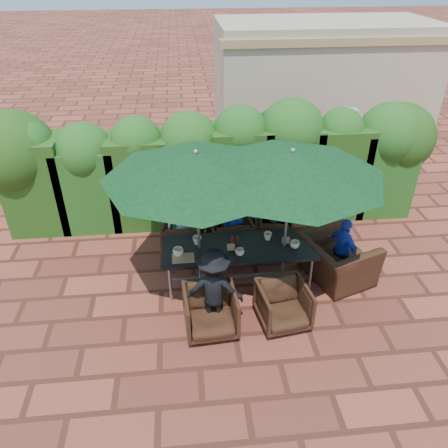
{
  "coord_description": "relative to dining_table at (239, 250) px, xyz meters",
  "views": [
    {
      "loc": [
        -0.63,
        -5.66,
        4.88
      ],
      "look_at": [
        -0.02,
        0.4,
        1.01
      ],
      "focal_mm": 35.0,
      "sensor_mm": 36.0,
      "label": 1
    }
  ],
  "objects": [
    {
      "name": "ground",
      "position": [
        -0.2,
        -0.1,
        -0.68
      ],
      "size": [
        80.0,
        80.0,
        0.0
      ],
      "primitive_type": "plane",
      "color": "brown",
      "rests_on": "ground"
    },
    {
      "name": "dining_table",
      "position": [
        0.0,
        0.0,
        0.0
      ],
      "size": [
        2.48,
        0.9,
        0.75
      ],
      "color": "black",
      "rests_on": "ground"
    },
    {
      "name": "umbrella_left",
      "position": [
        -0.65,
        0.03,
        1.54
      ],
      "size": [
        2.82,
        2.82,
        2.46
      ],
      "color": "gray",
      "rests_on": "ground"
    },
    {
      "name": "umbrella_right",
      "position": [
        0.74,
        -0.06,
        1.54
      ],
      "size": [
        2.84,
        2.84,
        2.46
      ],
      "color": "gray",
      "rests_on": "ground"
    },
    {
      "name": "chair_far_left",
      "position": [
        -0.91,
        0.98,
        -0.31
      ],
      "size": [
        0.81,
        0.77,
        0.74
      ],
      "primitive_type": "imported",
      "rotation": [
        0.0,
        0.0,
        2.99
      ],
      "color": "black",
      "rests_on": "ground"
    },
    {
      "name": "chair_far_mid",
      "position": [
        -0.04,
        0.93,
        -0.28
      ],
      "size": [
        0.83,
        0.79,
        0.8
      ],
      "primitive_type": "imported",
      "rotation": [
        0.0,
        0.0,
        3.23
      ],
      "color": "black",
      "rests_on": "ground"
    },
    {
      "name": "chair_far_right",
      "position": [
        0.79,
        1.01,
        -0.32
      ],
      "size": [
        0.81,
        0.78,
        0.72
      ],
      "primitive_type": "imported",
      "rotation": [
        0.0,
        0.0,
        2.95
      ],
      "color": "black",
      "rests_on": "ground"
    },
    {
      "name": "chair_near_left",
      "position": [
        -0.55,
        -1.03,
        -0.29
      ],
      "size": [
        0.81,
        0.76,
        0.78
      ],
      "primitive_type": "imported",
      "rotation": [
        0.0,
        0.0,
        0.07
      ],
      "color": "black",
      "rests_on": "ground"
    },
    {
      "name": "chair_near_right",
      "position": [
        0.55,
        -1.0,
        -0.3
      ],
      "size": [
        0.81,
        0.78,
        0.74
      ],
      "primitive_type": "imported",
      "rotation": [
        0.0,
        0.0,
        0.15
      ],
      "color": "black",
      "rests_on": "ground"
    },
    {
      "name": "chair_end_right",
      "position": [
        1.67,
        -0.01,
        -0.16
      ],
      "size": [
        1.13,
        1.38,
        1.04
      ],
      "primitive_type": "imported",
      "rotation": [
        0.0,
        0.0,
        1.91
      ],
      "color": "black",
      "rests_on": "ground"
    },
    {
      "name": "adult_far_left",
      "position": [
        -0.89,
        1.01,
        -0.02
      ],
      "size": [
        0.68,
        0.43,
        1.31
      ],
      "primitive_type": "imported",
      "rotation": [
        0.0,
        0.0,
        0.08
      ],
      "color": "white",
      "rests_on": "ground"
    },
    {
      "name": "adult_far_mid",
      "position": [
        0.06,
        0.93,
        0.01
      ],
      "size": [
        0.56,
        0.49,
        1.37
      ],
      "primitive_type": "imported",
      "rotation": [
        0.0,
        0.0,
        0.18
      ],
      "color": "#213FB5",
      "rests_on": "ground"
    },
    {
      "name": "adult_far_right",
      "position": [
        0.89,
        0.99,
        0.01
      ],
      "size": [
        0.73,
        0.54,
        1.38
      ],
      "primitive_type": "imported",
      "rotation": [
        0.0,
        0.0,
        -0.22
      ],
      "color": "black",
      "rests_on": "ground"
    },
    {
      "name": "adult_near_left",
      "position": [
        -0.49,
        -0.91,
        -0.01
      ],
      "size": [
        0.91,
        0.52,
        1.34
      ],
      "primitive_type": "imported",
      "rotation": [
        0.0,
        0.0,
        2.98
      ],
      "color": "black",
      "rests_on": "ground"
    },
    {
      "name": "adult_end_right",
      "position": [
        1.78,
        0.01,
        -0.11
      ],
      "size": [
        0.56,
        0.74,
        1.13
      ],
      "primitive_type": "imported",
      "rotation": [
        0.0,
        0.0,
        1.96
      ],
      "color": "#213FB5",
      "rests_on": "ground"
    },
    {
      "name": "child_left",
      "position": [
        -0.33,
        1.12,
        -0.25
      ],
      "size": [
        0.35,
        0.31,
        0.86
      ],
      "primitive_type": "imported",
      "rotation": [
        0.0,
        0.0,
        -0.2
      ],
      "color": "#E55087",
      "rests_on": "ground"
    },
    {
      "name": "child_right",
      "position": [
        0.46,
        1.12,
        -0.29
      ],
      "size": [
        0.3,
        0.25,
        0.78
      ],
      "primitive_type": "imported",
      "rotation": [
        0.0,
        0.0,
        -0.09
      ],
      "color": "#8A55B9",
      "rests_on": "ground"
    },
    {
      "name": "pedestrian_a",
      "position": [
        1.22,
        4.08,
        0.16
      ],
      "size": [
        1.59,
        0.64,
        1.68
      ],
      "primitive_type": "imported",
      "rotation": [
        0.0,
        0.0,
        3.19
      ],
      "color": "#268D34",
      "rests_on": "ground"
    },
    {
      "name": "pedestrian_b",
      "position": [
        2.31,
        4.19,
        0.14
      ],
      "size": [
        0.91,
        0.76,
        1.64
      ],
      "primitive_type": "imported",
      "rotation": [
        0.0,
        0.0,
        3.56
      ],
      "color": "#E55087",
      "rests_on": "ground"
    },
    {
      "name": "pedestrian_c",
      "position": [
        3.22,
        4.11,
        0.16
      ],
      "size": [
        1.17,
        0.95,
        1.67
      ],
      "primitive_type": "imported",
      "rotation": [
        0.0,
        0.0,
        2.63
      ],
      "color": "gray",
      "rests_on": "ground"
    },
    {
      "name": "cup_a",
      "position": [
        -0.99,
        -0.14,
        0.14
      ],
      "size": [
        0.17,
        0.17,
        0.13
      ],
      "primitive_type": "imported",
      "color": "beige",
      "rests_on": "dining_table"
    },
    {
      "name": "cup_b",
      "position": [
        -0.68,
        0.14,
        0.14
      ],
      "size": [
        0.15,
        0.15,
        0.14
      ],
      "primitive_type": "imported",
      "color": "beige",
      "rests_on": "dining_table"
    },
    {
      "name": "cup_c",
      "position": [
        -0.02,
        -0.23,
        0.13
      ],
      "size": [
        0.14,
        0.14,
        0.11
      ],
      "primitive_type": "imported",
      "color": "beige",
      "rests_on": "dining_table"
    },
    {
      "name": "cup_d",
      "position": [
        0.5,
        0.16,
        0.14
      ],
      "size": [
        0.14,
        0.14,
        0.13
      ],
      "primitive_type": "imported",
      "color": "beige",
      "rests_on": "dining_table"
    },
    {
      "name": "cup_e",
      "position": [
        0.89,
        -0.12,
        0.13
      ],
      "size": [
        0.15,
        0.15,
        0.12
      ],
      "primitive_type": "imported",
      "color": "beige",
      "rests_on": "dining_table"
    },
    {
      "name": "ketchup_bottle",
      "position": [
        -0.11,
        0.06,
        0.16
      ],
      "size": [
        0.04,
        0.04,
        0.17
      ],
      "primitive_type": "cylinder",
      "color": "#B20C0A",
      "rests_on": "dining_table"
    },
    {
      "name": "sauce_bottle",
      "position": [
        -0.02,
        0.06,
        0.16
      ],
      "size": [
        0.04,
        0.04,
        0.17
      ],
      "primitive_type": "cylinder",
      "color": "#4C230C",
      "rests_on": "dining_table"
    },
    {
      "name": "serving_tray",
      "position": [
        -0.91,
        -0.24,
        0.08
      ],
      "size": [
        0.35,
        0.25,
        0.02
      ],
      "primitive_type": "cube",
      "color": "#9A714A",
      "rests_on": "dining_table"
    },
    {
      "name": "number_block_left",
      "position": [
        -0.14,
        -0.07,
        0.12
      ],
      "size": [
        0.12,
        0.06,
        0.1
      ],
      "primitive_type": "cube",
      "color": "tan",
      "rests_on": "dining_table"
    },
    {
      "name": "number_block_right",
      "position": [
        0.78,
        0.03,
        0.12
      ],
      "size": [
        0.12,
        0.06,
        0.1
      ],
      "primitive_type": "cube",
      "color": "tan",
      "rests_on": "dining_table"
    },
    {
      "name": "hedge_wall",
      "position": [
        -0.22,
        2.22,
        0.65
      ],
      "size": [
        9.1,
        1.6,
        2.49
      ],
      "color": "#1A3E11",
      "rests_on": "ground"
    },
    {
      "name": "building",
      "position": [
        3.3,
        6.9,
        0.93
      ],
      "size": [
        6.2,
        3.08,
        3.2
      ],
      "color": "#BEA98D",
      "rests_on": "ground"
    }
  ]
}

